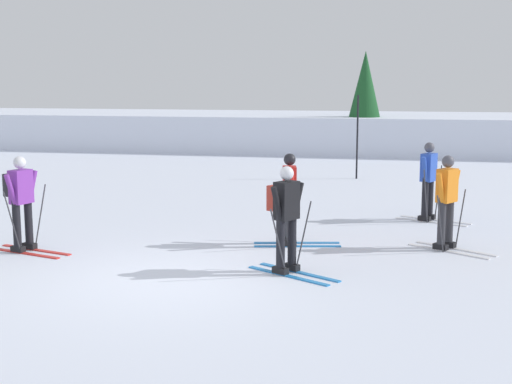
% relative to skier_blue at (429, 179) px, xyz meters
% --- Properties ---
extents(ground_plane, '(120.00, 120.00, 0.00)m').
position_rel_skier_blue_xyz_m(ground_plane, '(-4.05, -5.58, -0.92)').
color(ground_plane, silver).
extents(far_snow_ridge, '(80.00, 6.35, 1.53)m').
position_rel_skier_blue_xyz_m(far_snow_ridge, '(-4.05, 15.53, -0.15)').
color(far_snow_ridge, silver).
rests_on(far_snow_ridge, ground).
extents(skier_blue, '(1.61, 1.00, 1.71)m').
position_rel_skier_blue_xyz_m(skier_blue, '(0.00, 0.00, 0.00)').
color(skier_blue, silver).
rests_on(skier_blue, ground).
extents(skier_purple, '(1.64, 0.97, 1.71)m').
position_rel_skier_blue_xyz_m(skier_purple, '(-7.22, -4.28, 0.04)').
color(skier_purple, red).
rests_on(skier_purple, ground).
extents(skier_red, '(1.64, 0.99, 1.71)m').
position_rel_skier_blue_xyz_m(skier_red, '(-2.59, -2.88, -0.00)').
color(skier_red, '#237AC6').
rests_on(skier_red, ground).
extents(skier_black, '(1.56, 1.15, 1.71)m').
position_rel_skier_blue_xyz_m(skier_black, '(-2.38, -4.80, 0.04)').
color(skier_black, '#237AC6').
rests_on(skier_black, ground).
extents(skier_orange, '(1.54, 1.19, 1.71)m').
position_rel_skier_blue_xyz_m(skier_orange, '(0.22, -2.67, -0.00)').
color(skier_orange, silver).
rests_on(skier_orange, ground).
extents(trail_marker_pole, '(0.06, 0.06, 2.57)m').
position_rel_skier_blue_xyz_m(trail_marker_pole, '(-1.91, 6.40, 0.37)').
color(trail_marker_pole, black).
rests_on(trail_marker_pole, ground).
extents(conifer_far_left, '(1.57, 1.57, 4.18)m').
position_rel_skier_blue_xyz_m(conifer_far_left, '(-2.05, 13.79, 1.60)').
color(conifer_far_left, '#513823').
rests_on(conifer_far_left, ground).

